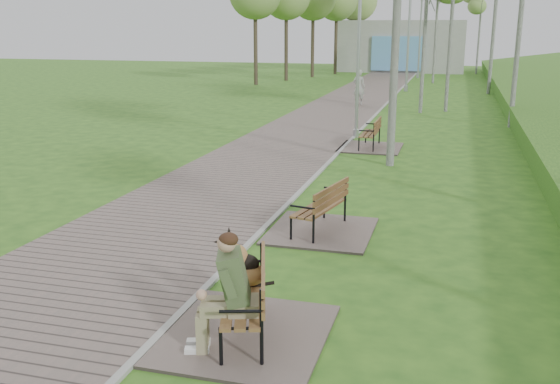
{
  "coord_description": "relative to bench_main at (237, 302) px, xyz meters",
  "views": [
    {
      "loc": [
        3.12,
        -1.45,
        3.48
      ],
      "look_at": [
        0.7,
        7.13,
        1.12
      ],
      "focal_mm": 40.0,
      "sensor_mm": 36.0,
      "label": 1
    }
  ],
  "objects": [
    {
      "name": "lamp_post_second",
      "position": [
        -0.82,
        13.8,
        1.69
      ],
      "size": [
        0.18,
        0.18,
        4.58
      ],
      "color": "#A3A6AB",
      "rests_on": "ground"
    },
    {
      "name": "building_north",
      "position": [
        -2.38,
        46.25,
        1.55
      ],
      "size": [
        10.0,
        5.2,
        4.0
      ],
      "color": "#9E9E99",
      "rests_on": "ground"
    },
    {
      "name": "kerb",
      "position": [
        -0.88,
        16.78,
        -0.42
      ],
      "size": [
        0.1,
        67.0,
        0.05
      ],
      "primitive_type": "cube",
      "color": "#999993",
      "rests_on": "ground"
    },
    {
      "name": "bench_main",
      "position": [
        0.0,
        0.0,
        0.0
      ],
      "size": [
        1.83,
        2.03,
        1.59
      ],
      "color": "#6F6059",
      "rests_on": "ground"
    },
    {
      "name": "walkway",
      "position": [
        -2.63,
        16.78,
        -0.43
      ],
      "size": [
        3.5,
        67.0,
        0.04
      ],
      "primitive_type": "cube",
      "color": "#6F6059",
      "rests_on": "ground"
    },
    {
      "name": "bench_second",
      "position": [
        0.09,
        4.01,
        -0.25
      ],
      "size": [
        1.76,
        1.96,
        1.08
      ],
      "color": "#6F6059",
      "rests_on": "ground"
    },
    {
      "name": "pedestrian_near",
      "position": [
        -2.09,
        22.54,
        0.36
      ],
      "size": [
        0.68,
        0.54,
        1.62
      ],
      "primitive_type": "imported",
      "rotation": [
        0.0,
        0.0,
        2.85
      ],
      "color": "silver",
      "rests_on": "ground"
    },
    {
      "name": "lamp_post_far",
      "position": [
        -0.48,
        39.34,
        2.1
      ],
      "size": [
        0.21,
        0.21,
        5.44
      ],
      "color": "#A3A6AB",
      "rests_on": "ground"
    },
    {
      "name": "bench_third",
      "position": [
        -0.14,
        12.06,
        -0.25
      ],
      "size": [
        1.77,
        1.97,
        1.09
      ],
      "color": "#6F6059",
      "rests_on": "ground"
    },
    {
      "name": "lamp_post_third",
      "position": [
        -0.51,
        29.53,
        2.18
      ],
      "size": [
        0.22,
        0.22,
        5.62
      ],
      "color": "#A3A6AB",
      "rests_on": "ground"
    }
  ]
}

